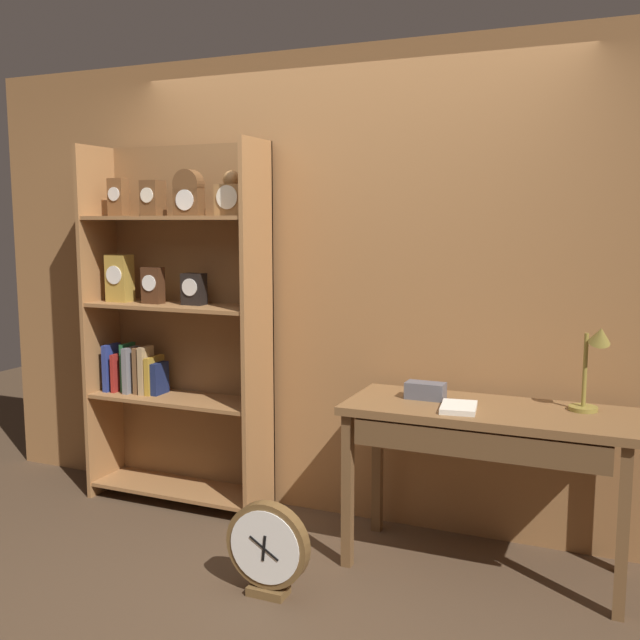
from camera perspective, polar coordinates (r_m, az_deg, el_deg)
ground_plane at (r=3.39m, az=-5.90°, el=-21.93°), size 10.00×10.00×0.00m
back_wood_panel at (r=4.05m, az=2.15°, el=2.45°), size 4.80×0.05×2.60m
bookshelf at (r=4.37m, az=-11.22°, el=-0.10°), size 1.11×0.35×2.11m
workbench at (r=3.55m, az=12.80°, el=-8.39°), size 1.33×0.55×0.80m
desk_lamp at (r=3.54m, az=20.55°, el=-3.00°), size 0.19×0.19×0.42m
toolbox_small at (r=3.65m, az=8.23°, el=-5.48°), size 0.19×0.10×0.08m
open_repair_manual at (r=3.47m, az=10.77°, el=-6.72°), size 0.19×0.24×0.02m
round_clock_large at (r=3.43m, az=-4.10°, el=-17.33°), size 0.39×0.11×0.43m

